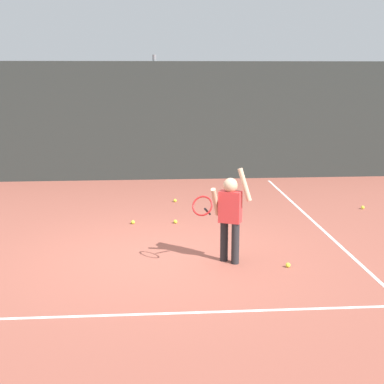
# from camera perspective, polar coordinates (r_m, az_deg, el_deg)

# --- Properties ---
(ground_plane) EXTENTS (20.00, 20.00, 0.00)m
(ground_plane) POSITION_cam_1_polar(r_m,az_deg,el_deg) (8.29, -3.02, -6.43)
(ground_plane) COLOR #9E5142
(court_line_baseline) EXTENTS (9.00, 0.05, 0.00)m
(court_line_baseline) POSITION_cam_1_polar(r_m,az_deg,el_deg) (6.42, -2.55, -12.13)
(court_line_baseline) COLOR white
(court_line_baseline) RESTS_ON ground
(court_line_sideline) EXTENTS (0.05, 9.00, 0.00)m
(court_line_sideline) POSITION_cam_1_polar(r_m,az_deg,el_deg) (9.69, 13.29, -3.97)
(court_line_sideline) COLOR white
(court_line_sideline) RESTS_ON ground
(back_fence_windscreen) EXTENTS (13.78, 0.08, 2.85)m
(back_fence_windscreen) POSITION_cam_1_polar(r_m,az_deg,el_deg) (13.81, -3.72, 7.11)
(back_fence_windscreen) COLOR #282D2B
(back_fence_windscreen) RESTS_ON ground
(fence_post_1) EXTENTS (0.09, 0.09, 3.00)m
(fence_post_1) POSITION_cam_1_polar(r_m,az_deg,el_deg) (13.87, -3.73, 7.44)
(fence_post_1) COLOR slate
(fence_post_1) RESTS_ON ground
(tennis_player) EXTENTS (0.87, 0.56, 1.35)m
(tennis_player) POSITION_cam_1_polar(r_m,az_deg,el_deg) (7.81, 3.75, -2.05)
(tennis_player) COLOR #232326
(tennis_player) RESTS_ON ground
(tennis_ball_0) EXTENTS (0.07, 0.07, 0.07)m
(tennis_ball_0) POSITION_cam_1_polar(r_m,az_deg,el_deg) (9.98, -5.98, -3.04)
(tennis_ball_0) COLOR #CCE033
(tennis_ball_0) RESTS_ON ground
(tennis_ball_1) EXTENTS (0.07, 0.07, 0.07)m
(tennis_ball_1) POSITION_cam_1_polar(r_m,az_deg,el_deg) (9.97, -1.69, -3.00)
(tennis_ball_1) COLOR #CCE033
(tennis_ball_1) RESTS_ON ground
(tennis_ball_2) EXTENTS (0.07, 0.07, 0.07)m
(tennis_ball_2) POSITION_cam_1_polar(r_m,az_deg,el_deg) (7.91, 9.65, -7.27)
(tennis_ball_2) COLOR #CCE033
(tennis_ball_2) RESTS_ON ground
(tennis_ball_3) EXTENTS (0.07, 0.07, 0.07)m
(tennis_ball_3) POSITION_cam_1_polar(r_m,az_deg,el_deg) (11.47, 16.83, -1.49)
(tennis_ball_3) COLOR #CCE033
(tennis_ball_3) RESTS_ON ground
(tennis_ball_4) EXTENTS (0.07, 0.07, 0.07)m
(tennis_ball_4) POSITION_cam_1_polar(r_m,az_deg,el_deg) (11.57, -1.72, -0.86)
(tennis_ball_4) COLOR #CCE033
(tennis_ball_4) RESTS_ON ground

